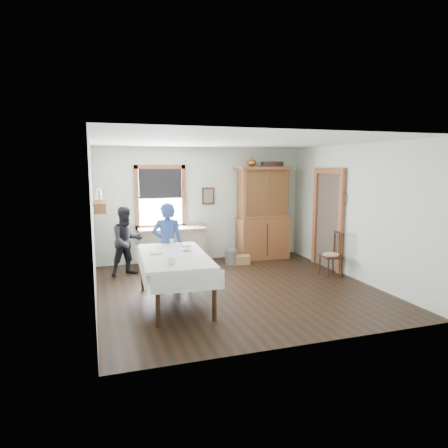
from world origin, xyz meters
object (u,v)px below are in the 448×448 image
object	(u,v)px
china_hutch	(263,213)
pail	(231,257)
figure_dark	(127,244)
wicker_basket	(242,260)
woman_blue	(168,247)
spindle_chair	(331,254)
work_counter	(172,246)
dining_table	(175,279)

from	to	relation	value
china_hutch	pail	size ratio (longest dim) A/B	7.00
china_hutch	figure_dark	size ratio (longest dim) A/B	1.69
wicker_basket	woman_blue	bearing A→B (deg)	-150.20
spindle_chair	work_counter	bearing A→B (deg)	151.15
work_counter	wicker_basket	distance (m)	1.65
pail	china_hutch	bearing A→B (deg)	20.98
dining_table	spindle_chair	world-z (taller)	spindle_chair
figure_dark	dining_table	bearing A→B (deg)	-91.45
wicker_basket	work_counter	bearing A→B (deg)	164.20
china_hutch	spindle_chair	xyz separation A→B (m)	(0.68, -1.96, -0.66)
spindle_chair	pail	size ratio (longest dim) A/B	2.91
pail	spindle_chair	bearing A→B (deg)	-44.62
figure_dark	pail	bearing A→B (deg)	-12.85
dining_table	pail	distance (m)	2.87
dining_table	pail	world-z (taller)	dining_table
china_hutch	pail	bearing A→B (deg)	-158.46
dining_table	woman_blue	distance (m)	1.12
dining_table	woman_blue	xyz separation A→B (m)	(0.08, 1.07, 0.32)
wicker_basket	figure_dark	world-z (taller)	figure_dark
dining_table	figure_dark	size ratio (longest dim) A/B	1.56
china_hutch	woman_blue	distance (m)	3.07
wicker_basket	figure_dark	distance (m)	2.68
pail	dining_table	bearing A→B (deg)	-128.32
wicker_basket	woman_blue	size ratio (longest dim) A/B	0.23
dining_table	wicker_basket	bearing A→B (deg)	47.19
pail	figure_dark	distance (m)	2.44
wicker_basket	pail	bearing A→B (deg)	163.28
work_counter	dining_table	size ratio (longest dim) A/B	0.73
work_counter	woman_blue	distance (m)	1.62
china_hutch	woman_blue	xyz separation A→B (m)	(-2.63, -1.54, -0.39)
work_counter	china_hutch	xyz separation A→B (m)	(2.26, -0.01, 0.69)
work_counter	figure_dark	size ratio (longest dim) A/B	1.14
spindle_chair	woman_blue	world-z (taller)	woman_blue
wicker_basket	spindle_chair	bearing A→B (deg)	-47.86
wicker_basket	woman_blue	distance (m)	2.31
dining_table	figure_dark	bearing A→B (deg)	106.50
china_hutch	figure_dark	distance (m)	3.39
spindle_chair	wicker_basket	bearing A→B (deg)	137.12
pail	woman_blue	xyz separation A→B (m)	(-1.69, -1.18, 0.57)
wicker_basket	woman_blue	world-z (taller)	woman_blue
work_counter	wicker_basket	bearing A→B (deg)	-13.93
dining_table	spindle_chair	xyz separation A→B (m)	(3.39, 0.64, 0.05)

